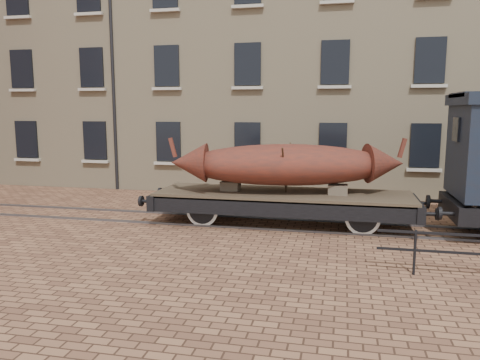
# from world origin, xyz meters

# --- Properties ---
(ground) EXTENTS (90.00, 90.00, 0.00)m
(ground) POSITION_xyz_m (0.00, 0.00, 0.00)
(ground) COLOR brown
(warehouse_cream) EXTENTS (40.00, 10.19, 14.00)m
(warehouse_cream) POSITION_xyz_m (3.00, 9.99, 7.00)
(warehouse_cream) COLOR #CCB58B
(warehouse_cream) RESTS_ON ground
(rail_track) EXTENTS (30.00, 1.52, 0.06)m
(rail_track) POSITION_xyz_m (0.00, 0.00, 0.03)
(rail_track) COLOR #59595E
(rail_track) RESTS_ON ground
(flatcar_wagon) EXTENTS (8.82, 2.39, 1.33)m
(flatcar_wagon) POSITION_xyz_m (-0.37, -0.00, 0.83)
(flatcar_wagon) COLOR #3F3126
(flatcar_wagon) RESTS_ON ground
(iron_boat) EXTENTS (7.18, 3.10, 1.70)m
(iron_boat) POSITION_xyz_m (-0.27, -0.00, 1.91)
(iron_boat) COLOR maroon
(iron_boat) RESTS_ON flatcar_wagon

